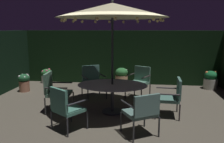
% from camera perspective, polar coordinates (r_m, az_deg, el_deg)
% --- Properties ---
extents(ground_plane, '(8.13, 7.06, 0.02)m').
position_cam_1_polar(ground_plane, '(6.01, -0.61, -10.49)').
color(ground_plane, '#554E41').
extents(hedge_backdrop_rear, '(8.13, 0.30, 2.08)m').
position_cam_1_polar(hedge_backdrop_rear, '(9.03, 2.17, 3.62)').
color(hedge_backdrop_rear, black).
rests_on(hedge_backdrop_rear, ground_plane).
extents(patio_dining_table, '(1.81, 1.37, 0.75)m').
position_cam_1_polar(patio_dining_table, '(5.90, 0.09, -4.26)').
color(patio_dining_table, '#2C2D33').
rests_on(patio_dining_table, ground_plane).
extents(patio_umbrella, '(2.74, 2.74, 2.85)m').
position_cam_1_polar(patio_umbrella, '(5.71, 0.09, 15.04)').
color(patio_umbrella, '#2A2E31').
rests_on(patio_umbrella, ground_plane).
extents(patio_chair_north, '(0.82, 0.80, 0.91)m').
position_cam_1_polar(patio_chair_north, '(4.67, 7.57, -9.70)').
color(patio_chair_north, '#2A2C2E').
rests_on(patio_chair_north, ground_plane).
extents(patio_chair_northeast, '(0.64, 0.67, 0.96)m').
position_cam_1_polar(patio_chair_northeast, '(5.85, 14.71, -5.70)').
color(patio_chair_northeast, '#312B2E').
rests_on(patio_chair_northeast, ground_plane).
extents(patio_chair_east, '(0.80, 0.81, 0.99)m').
position_cam_1_polar(patio_chair_east, '(7.15, 6.90, -2.11)').
color(patio_chair_east, '#322E2C').
rests_on(patio_chair_east, ground_plane).
extents(patio_chair_southeast, '(0.86, 0.86, 0.99)m').
position_cam_1_polar(patio_chair_southeast, '(7.26, -4.85, -1.88)').
color(patio_chair_southeast, '#2D2C32').
rests_on(patio_chair_southeast, ground_plane).
extents(patio_chair_south, '(0.68, 0.66, 1.04)m').
position_cam_1_polar(patio_chair_south, '(6.16, -14.06, -4.38)').
color(patio_chair_south, '#2D2D2C').
rests_on(patio_chair_south, ground_plane).
extents(patio_chair_southwest, '(0.81, 0.80, 0.96)m').
position_cam_1_polar(patio_chair_southwest, '(4.97, -11.68, -8.50)').
color(patio_chair_southwest, '#2B2D31').
rests_on(patio_chair_southwest, ground_plane).
extents(potted_plant_back_center, '(0.43, 0.43, 0.56)m').
position_cam_1_polar(potted_plant_back_center, '(9.55, -16.04, -0.97)').
color(potted_plant_back_center, silver).
rests_on(potted_plant_back_center, ground_plane).
extents(potted_plant_front_corner, '(0.48, 0.48, 0.66)m').
position_cam_1_polar(potted_plant_front_corner, '(8.98, 23.45, -1.94)').
color(potted_plant_front_corner, beige).
rests_on(potted_plant_front_corner, ground_plane).
extents(potted_plant_left_near, '(0.40, 0.40, 0.61)m').
position_cam_1_polar(potted_plant_left_near, '(8.47, -21.13, -2.44)').
color(potted_plant_left_near, '#A26950').
rests_on(potted_plant_left_near, ground_plane).
extents(potted_plant_left_far, '(0.47, 0.48, 0.68)m').
position_cam_1_polar(potted_plant_left_far, '(8.73, 2.42, -1.25)').
color(potted_plant_left_far, tan).
rests_on(potted_plant_left_far, ground_plane).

